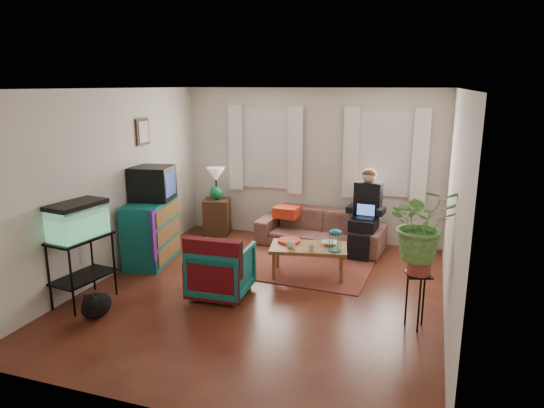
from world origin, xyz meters
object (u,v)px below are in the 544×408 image
(dresser, at_px, (151,232))
(armchair, at_px, (221,267))
(sofa, at_px, (320,223))
(coffee_table, at_px, (308,261))
(plant_stand, at_px, (416,301))
(side_table, at_px, (217,216))
(aquarium_stand, at_px, (83,270))

(dresser, height_order, armchair, dresser)
(sofa, distance_m, armchair, 2.40)
(armchair, height_order, coffee_table, armchair)
(dresser, height_order, plant_stand, dresser)
(dresser, xyz_separation_m, coffee_table, (2.41, 0.20, -0.26))
(dresser, xyz_separation_m, plant_stand, (3.93, -0.90, -0.16))
(side_table, distance_m, aquarium_stand, 3.18)
(side_table, relative_size, aquarium_stand, 0.76)
(sofa, xyz_separation_m, dresser, (-2.29, -1.49, 0.07))
(coffee_table, bearing_deg, sofa, 84.59)
(dresser, height_order, coffee_table, dresser)
(sofa, distance_m, side_table, 1.95)
(side_table, height_order, coffee_table, side_table)
(side_table, distance_m, coffee_table, 2.52)
(aquarium_stand, distance_m, armchair, 1.70)
(aquarium_stand, relative_size, coffee_table, 0.80)
(plant_stand, bearing_deg, aquarium_stand, -170.89)
(aquarium_stand, bearing_deg, coffee_table, 43.41)
(sofa, relative_size, coffee_table, 1.96)
(sofa, relative_size, armchair, 2.82)
(coffee_table, distance_m, plant_stand, 1.87)
(sofa, relative_size, dresser, 1.97)
(aquarium_stand, xyz_separation_m, plant_stand, (3.94, 0.63, -0.10))
(sofa, relative_size, plant_stand, 3.24)
(dresser, bearing_deg, armchair, -37.53)
(aquarium_stand, bearing_deg, armchair, 34.38)
(dresser, height_order, aquarium_stand, dresser)
(sofa, height_order, armchair, sofa)
(sofa, height_order, dresser, dresser)
(aquarium_stand, bearing_deg, sofa, 60.72)
(side_table, relative_size, plant_stand, 1.00)
(armchair, xyz_separation_m, plant_stand, (2.41, -0.13, -0.05))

